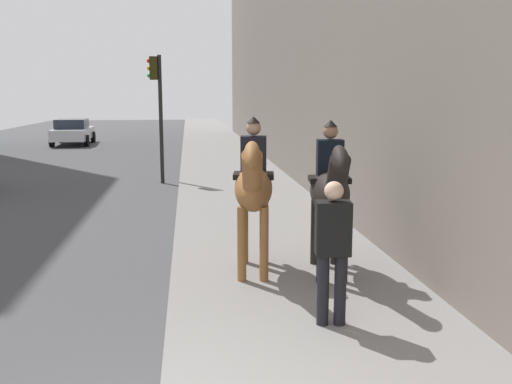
{
  "coord_description": "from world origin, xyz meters",
  "views": [
    {
      "loc": [
        -3.91,
        -0.31,
        2.78
      ],
      "look_at": [
        4.0,
        -1.26,
        1.4
      ],
      "focal_mm": 39.49,
      "sensor_mm": 36.0,
      "label": 1
    }
  ],
  "objects_px": {
    "traffic_light_near_curb": "(157,99)",
    "pedestrian_greeting": "(333,244)",
    "mounted_horse_far": "(330,190)",
    "car_near_lane": "(73,132)",
    "mounted_horse_near": "(253,186)"
  },
  "relations": [
    {
      "from": "traffic_light_near_curb",
      "to": "pedestrian_greeting",
      "type": "bearing_deg",
      "value": -167.83
    },
    {
      "from": "mounted_horse_far",
      "to": "traffic_light_near_curb",
      "type": "distance_m",
      "value": 10.46
    },
    {
      "from": "mounted_horse_far",
      "to": "car_near_lane",
      "type": "bearing_deg",
      "value": -154.19
    },
    {
      "from": "pedestrian_greeting",
      "to": "car_near_lane",
      "type": "distance_m",
      "value": 27.67
    },
    {
      "from": "mounted_horse_far",
      "to": "traffic_light_near_curb",
      "type": "bearing_deg",
      "value": -156.5
    },
    {
      "from": "mounted_horse_far",
      "to": "car_near_lane",
      "type": "height_order",
      "value": "mounted_horse_far"
    },
    {
      "from": "mounted_horse_near",
      "to": "mounted_horse_far",
      "type": "relative_size",
      "value": 1.02
    },
    {
      "from": "pedestrian_greeting",
      "to": "car_near_lane",
      "type": "height_order",
      "value": "pedestrian_greeting"
    },
    {
      "from": "mounted_horse_far",
      "to": "traffic_light_near_curb",
      "type": "height_order",
      "value": "traffic_light_near_curb"
    },
    {
      "from": "pedestrian_greeting",
      "to": "traffic_light_near_curb",
      "type": "bearing_deg",
      "value": 18.24
    },
    {
      "from": "mounted_horse_near",
      "to": "pedestrian_greeting",
      "type": "relative_size",
      "value": 1.38
    },
    {
      "from": "mounted_horse_near",
      "to": "traffic_light_near_curb",
      "type": "relative_size",
      "value": 0.59
    },
    {
      "from": "mounted_horse_near",
      "to": "pedestrian_greeting",
      "type": "bearing_deg",
      "value": 26.3
    },
    {
      "from": "pedestrian_greeting",
      "to": "car_near_lane",
      "type": "xyz_separation_m",
      "value": [
        26.48,
        8.03,
        -0.36
      ]
    },
    {
      "from": "pedestrian_greeting",
      "to": "traffic_light_near_curb",
      "type": "distance_m",
      "value": 12.15
    }
  ]
}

